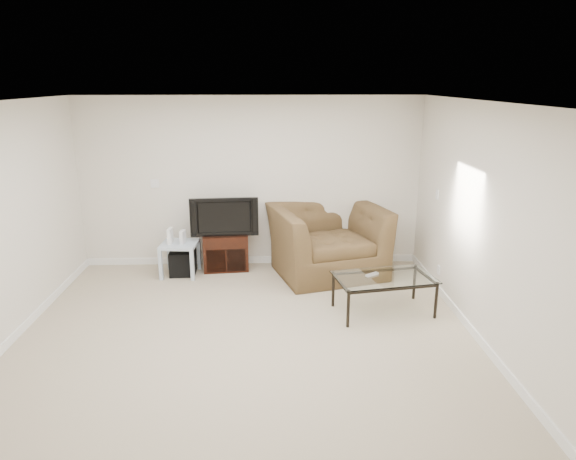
{
  "coord_description": "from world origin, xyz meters",
  "views": [
    {
      "loc": [
        0.27,
        -4.94,
        2.7
      ],
      "look_at": [
        0.5,
        1.2,
        0.9
      ],
      "focal_mm": 32.0,
      "sensor_mm": 36.0,
      "label": 1
    }
  ],
  "objects_px": {
    "side_table": "(180,259)",
    "subwoofer": "(183,263)",
    "tv_stand": "(226,251)",
    "recliner": "(328,229)",
    "coffee_table": "(383,295)",
    "television": "(224,215)"
  },
  "relations": [
    {
      "from": "side_table",
      "to": "coffee_table",
      "type": "height_order",
      "value": "side_table"
    },
    {
      "from": "television",
      "to": "recliner",
      "type": "bearing_deg",
      "value": -11.65
    },
    {
      "from": "recliner",
      "to": "coffee_table",
      "type": "bearing_deg",
      "value": -84.52
    },
    {
      "from": "side_table",
      "to": "subwoofer",
      "type": "relative_size",
      "value": 1.39
    },
    {
      "from": "subwoofer",
      "to": "coffee_table",
      "type": "height_order",
      "value": "coffee_table"
    },
    {
      "from": "recliner",
      "to": "subwoofer",
      "type": "bearing_deg",
      "value": 163.7
    },
    {
      "from": "tv_stand",
      "to": "coffee_table",
      "type": "bearing_deg",
      "value": -43.91
    },
    {
      "from": "coffee_table",
      "to": "television",
      "type": "bearing_deg",
      "value": 142.24
    },
    {
      "from": "coffee_table",
      "to": "side_table",
      "type": "bearing_deg",
      "value": 152.89
    },
    {
      "from": "tv_stand",
      "to": "subwoofer",
      "type": "height_order",
      "value": "tv_stand"
    },
    {
      "from": "subwoofer",
      "to": "coffee_table",
      "type": "relative_size",
      "value": 0.31
    },
    {
      "from": "subwoofer",
      "to": "tv_stand",
      "type": "bearing_deg",
      "value": 19.49
    },
    {
      "from": "recliner",
      "to": "coffee_table",
      "type": "relative_size",
      "value": 1.3
    },
    {
      "from": "tv_stand",
      "to": "recliner",
      "type": "xyz_separation_m",
      "value": [
        1.48,
        -0.23,
        0.39
      ]
    },
    {
      "from": "tv_stand",
      "to": "recliner",
      "type": "bearing_deg",
      "value": -14.52
    },
    {
      "from": "tv_stand",
      "to": "coffee_table",
      "type": "distance_m",
      "value": 2.56
    },
    {
      "from": "side_table",
      "to": "subwoofer",
      "type": "xyz_separation_m",
      "value": [
        0.03,
        0.02,
        -0.07
      ]
    },
    {
      "from": "tv_stand",
      "to": "side_table",
      "type": "xyz_separation_m",
      "value": [
        -0.63,
        -0.23,
        -0.03
      ]
    },
    {
      "from": "tv_stand",
      "to": "recliner",
      "type": "height_order",
      "value": "recliner"
    },
    {
      "from": "tv_stand",
      "to": "coffee_table",
      "type": "relative_size",
      "value": 0.56
    },
    {
      "from": "tv_stand",
      "to": "side_table",
      "type": "height_order",
      "value": "tv_stand"
    },
    {
      "from": "recliner",
      "to": "television",
      "type": "bearing_deg",
      "value": 156.38
    }
  ]
}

